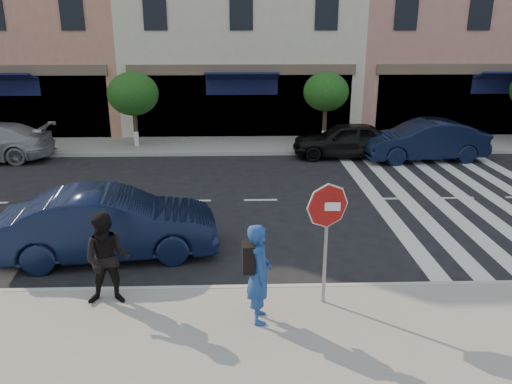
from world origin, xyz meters
The scene contains 12 objects.
ground centered at (0.00, 0.00, 0.00)m, with size 120.00×120.00×0.00m, color black.
sidewalk_near centered at (0.00, -3.75, 0.07)m, with size 60.00×4.50×0.15m, color gray.
sidewalk_far centered at (0.00, 11.00, 0.07)m, with size 60.00×3.00×0.15m, color gray.
building_centre centered at (-0.50, 17.00, 5.50)m, with size 11.00×9.00×11.00m, color beige.
street_tree_wb centered at (-5.00, 10.80, 2.31)m, with size 2.10×2.10×3.06m.
street_tree_c centered at (3.00, 10.80, 2.36)m, with size 1.90×1.90×3.04m.
stop_sign centered at (0.90, -2.12, 1.83)m, with size 0.81×0.11×2.29m.
photographer centered at (-0.30, -2.65, 1.03)m, with size 0.64×0.42×1.76m, color navy.
walker centered at (-2.99, -2.00, 1.02)m, with size 0.84×0.66×1.74m, color black.
car_near_mid centered at (-3.51, 0.30, 0.78)m, with size 1.64×4.71×1.55m, color black.
car_far_mid centered at (3.55, 9.10, 0.70)m, with size 1.65×4.11×1.40m, color black.
car_far_right centered at (6.50, 8.55, 0.78)m, with size 1.65×4.72×1.56m, color black.
Camera 1 is at (-0.60, -10.13, 4.96)m, focal length 35.00 mm.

